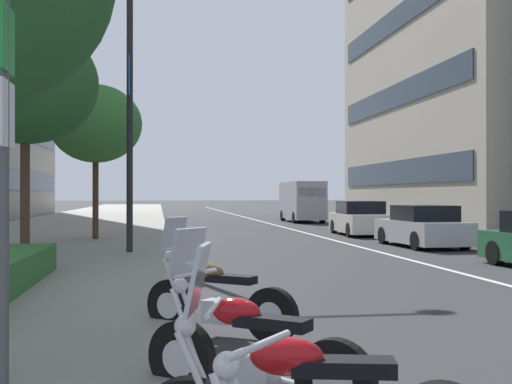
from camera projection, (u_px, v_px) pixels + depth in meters
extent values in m
cube|color=gray|center=(70.00, 229.00, 31.99)|extent=(160.00, 9.51, 0.15)
cube|color=silver|center=(272.00, 224.00, 38.61)|extent=(110.00, 0.16, 0.01)
cylinder|color=silver|center=(260.00, 345.00, 3.01)|extent=(0.50, 0.39, 0.04)
sphere|color=silver|center=(227.00, 366.00, 3.10)|extent=(0.14, 0.14, 0.14)
cube|color=black|center=(343.00, 367.00, 3.96)|extent=(0.35, 0.67, 0.10)
ellipsoid|color=#AD1116|center=(286.00, 356.00, 3.99)|extent=(0.33, 0.50, 0.24)
cylinder|color=silver|center=(199.00, 383.00, 3.95)|extent=(0.11, 0.32, 0.64)
cylinder|color=silver|center=(203.00, 376.00, 4.09)|extent=(0.11, 0.32, 0.64)
cylinder|color=silver|center=(214.00, 307.00, 4.02)|extent=(0.59, 0.16, 0.04)
sphere|color=silver|center=(185.00, 326.00, 4.03)|extent=(0.14, 0.14, 0.14)
cube|color=#B2BCC6|center=(198.00, 278.00, 4.02)|extent=(0.46, 0.21, 0.44)
cylinder|color=black|center=(182.00, 357.00, 5.71)|extent=(0.50, 0.60, 0.66)
cylinder|color=silver|center=(182.00, 357.00, 5.71)|extent=(0.31, 0.34, 0.33)
cylinder|color=black|center=(335.00, 381.00, 4.98)|extent=(0.50, 0.60, 0.66)
cylinder|color=silver|center=(335.00, 381.00, 4.98)|extent=(0.31, 0.34, 0.33)
cube|color=silver|center=(253.00, 370.00, 5.34)|extent=(0.44, 0.46, 0.28)
cube|color=black|center=(272.00, 323.00, 5.26)|extent=(0.57, 0.64, 0.10)
ellipsoid|color=#AD1116|center=(236.00, 312.00, 5.43)|extent=(0.47, 0.51, 0.24)
cylinder|color=silver|center=(184.00, 325.00, 5.61)|extent=(0.23, 0.28, 0.64)
cylinder|color=silver|center=(194.00, 323.00, 5.73)|extent=(0.23, 0.28, 0.64)
cylinder|color=silver|center=(197.00, 273.00, 5.63)|extent=(0.49, 0.40, 0.04)
sphere|color=silver|center=(180.00, 285.00, 5.72)|extent=(0.14, 0.14, 0.14)
cube|color=#B2BCC6|center=(187.00, 252.00, 5.68)|extent=(0.42, 0.37, 0.44)
cylinder|color=black|center=(170.00, 305.00, 8.40)|extent=(0.51, 0.61, 0.67)
cylinder|color=silver|center=(170.00, 305.00, 8.40)|extent=(0.31, 0.35, 0.34)
cylinder|color=black|center=(272.00, 315.00, 7.67)|extent=(0.51, 0.61, 0.67)
cylinder|color=silver|center=(272.00, 315.00, 7.67)|extent=(0.31, 0.35, 0.34)
cube|color=silver|center=(219.00, 311.00, 8.03)|extent=(0.44, 0.46, 0.28)
cube|color=black|center=(231.00, 279.00, 7.94)|extent=(0.57, 0.64, 0.10)
ellipsoid|color=brown|center=(207.00, 272.00, 8.12)|extent=(0.47, 0.51, 0.24)
cylinder|color=silver|center=(172.00, 283.00, 8.30)|extent=(0.23, 0.28, 0.64)
cylinder|color=silver|center=(178.00, 281.00, 8.42)|extent=(0.23, 0.28, 0.64)
cylinder|color=silver|center=(180.00, 247.00, 8.32)|extent=(0.50, 0.40, 0.04)
sphere|color=silver|center=(169.00, 256.00, 8.41)|extent=(0.14, 0.14, 0.14)
cube|color=#B2BCC6|center=(174.00, 233.00, 8.37)|extent=(0.42, 0.36, 0.44)
cylinder|color=silver|center=(244.00, 321.00, 8.02)|extent=(0.49, 0.60, 0.16)
cylinder|color=black|center=(495.00, 253.00, 16.19)|extent=(0.62, 0.23, 0.62)
cube|color=#B7B7BC|center=(422.00, 231.00, 21.95)|extent=(4.28, 1.96, 0.75)
cube|color=black|center=(424.00, 213.00, 21.77)|extent=(2.01, 1.73, 0.52)
cylinder|color=black|center=(384.00, 235.00, 23.17)|extent=(0.63, 0.24, 0.62)
cylinder|color=black|center=(426.00, 235.00, 23.47)|extent=(0.63, 0.24, 0.62)
cylinder|color=black|center=(417.00, 241.00, 20.43)|extent=(0.63, 0.24, 0.62)
cylinder|color=black|center=(465.00, 240.00, 20.74)|extent=(0.63, 0.24, 0.62)
cube|color=beige|center=(361.00, 223.00, 28.30)|extent=(4.56, 2.10, 0.80)
cube|color=black|center=(360.00, 207.00, 28.38)|extent=(2.15, 1.83, 0.55)
cylinder|color=black|center=(334.00, 227.00, 29.68)|extent=(0.63, 0.25, 0.62)
cylinder|color=black|center=(370.00, 226.00, 29.85)|extent=(0.63, 0.25, 0.62)
cylinder|color=black|center=(350.00, 230.00, 26.74)|extent=(0.63, 0.25, 0.62)
cylinder|color=black|center=(390.00, 230.00, 26.91)|extent=(0.63, 0.25, 0.62)
cube|color=#B7B7BC|center=(302.00, 200.00, 42.02)|extent=(5.76, 1.96, 2.40)
cube|color=black|center=(312.00, 192.00, 39.20)|extent=(0.04, 1.64, 0.56)
cylinder|color=black|center=(283.00, 216.00, 43.81)|extent=(0.72, 0.26, 0.72)
cylinder|color=black|center=(308.00, 215.00, 44.08)|extent=(0.72, 0.26, 0.72)
cylinder|color=black|center=(295.00, 218.00, 39.95)|extent=(0.72, 0.26, 0.72)
cylinder|color=black|center=(322.00, 217.00, 40.21)|extent=(0.72, 0.26, 0.72)
cylinder|color=#47494C|center=(4.00, 232.00, 3.83)|extent=(0.06, 0.06, 2.82)
cube|color=#1E8C33|center=(7.00, 39.00, 3.84)|extent=(0.32, 0.02, 0.40)
cube|color=silver|center=(7.00, 114.00, 3.84)|extent=(0.32, 0.02, 0.40)
cylinder|color=#232326|center=(130.00, 87.00, 18.29)|extent=(0.18, 0.18, 9.41)
cube|color=#194C99|center=(129.00, 75.00, 17.94)|extent=(0.56, 0.03, 1.10)
cube|color=#194C99|center=(130.00, 80.00, 18.63)|extent=(0.56, 0.03, 1.10)
cylinder|color=#473323|center=(25.00, 200.00, 15.25)|extent=(0.22, 0.22, 3.02)
ellipsoid|color=#265B28|center=(25.00, 83.00, 15.26)|extent=(3.43, 3.43, 2.91)
cylinder|color=#473323|center=(96.00, 198.00, 23.74)|extent=(0.22, 0.22, 2.99)
ellipsoid|color=#387A33|center=(96.00, 124.00, 23.75)|extent=(3.41, 3.41, 2.90)
cube|color=#384756|center=(395.00, 172.00, 41.45)|extent=(20.77, 0.08, 1.50)
cube|color=#384756|center=(395.00, 96.00, 41.47)|extent=(20.77, 0.08, 1.50)
cube|color=#384756|center=(395.00, 19.00, 41.49)|extent=(20.77, 0.08, 1.50)
cube|color=#2D3842|center=(28.00, 181.00, 50.08)|extent=(24.22, 0.08, 1.50)
cube|color=#2D3842|center=(28.00, 131.00, 50.10)|extent=(24.22, 0.08, 1.50)
cube|color=#2D3842|center=(28.00, 82.00, 50.11)|extent=(24.22, 0.08, 1.50)
cube|color=#2D3842|center=(28.00, 32.00, 50.13)|extent=(24.22, 0.08, 1.50)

